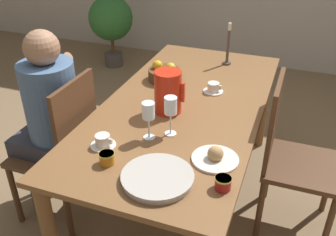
% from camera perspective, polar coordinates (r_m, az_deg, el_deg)
% --- Properties ---
extents(ground_plane, '(20.00, 20.00, 0.00)m').
position_cam_1_polar(ground_plane, '(2.59, 2.14, -12.26)').
color(ground_plane, '#7F6647').
extents(dining_table, '(0.88, 1.82, 0.74)m').
position_cam_1_polar(dining_table, '(2.21, 2.46, 0.05)').
color(dining_table, brown).
rests_on(dining_table, ground_plane).
extents(chair_person_side, '(0.42, 0.42, 0.94)m').
position_cam_1_polar(chair_person_side, '(2.28, -15.72, -4.42)').
color(chair_person_side, '#51331E').
rests_on(chair_person_side, ground_plane).
extents(chair_opposite, '(0.42, 0.42, 0.94)m').
position_cam_1_polar(chair_opposite, '(2.24, 18.14, -5.39)').
color(chair_opposite, '#51331E').
rests_on(chair_opposite, ground_plane).
extents(person_seated, '(0.39, 0.41, 1.19)m').
position_cam_1_polar(person_seated, '(2.25, -17.76, 0.94)').
color(person_seated, '#33333D').
rests_on(person_seated, ground_plane).
extents(red_pitcher, '(0.17, 0.15, 0.24)m').
position_cam_1_polar(red_pitcher, '(2.02, 0.00, 4.01)').
color(red_pitcher, red).
rests_on(red_pitcher, dining_table).
extents(wine_glass_water, '(0.06, 0.06, 0.21)m').
position_cam_1_polar(wine_glass_water, '(1.80, 0.40, 1.64)').
color(wine_glass_water, white).
rests_on(wine_glass_water, dining_table).
extents(wine_glass_juice, '(0.06, 0.06, 0.20)m').
position_cam_1_polar(wine_glass_juice, '(1.78, -3.00, 0.80)').
color(wine_glass_juice, white).
rests_on(wine_glass_juice, dining_table).
extents(teacup_near_person, '(0.12, 0.12, 0.06)m').
position_cam_1_polar(teacup_near_person, '(1.80, -9.89, -3.55)').
color(teacup_near_person, silver).
rests_on(teacup_near_person, dining_table).
extents(teacup_across, '(0.12, 0.12, 0.06)m').
position_cam_1_polar(teacup_across, '(2.29, 6.93, 4.54)').
color(teacup_across, silver).
rests_on(teacup_across, dining_table).
extents(serving_tray, '(0.31, 0.31, 0.03)m').
position_cam_1_polar(serving_tray, '(1.58, -1.61, -9.06)').
color(serving_tray, '#B7B2A8').
rests_on(serving_tray, dining_table).
extents(bread_plate, '(0.21, 0.21, 0.07)m').
position_cam_1_polar(bread_plate, '(1.70, 7.21, -5.91)').
color(bread_plate, silver).
rests_on(bread_plate, dining_table).
extents(jam_jar_amber, '(0.07, 0.07, 0.05)m').
position_cam_1_polar(jam_jar_amber, '(1.55, 8.39, -9.71)').
color(jam_jar_amber, '#A81E1E').
rests_on(jam_jar_amber, dining_table).
extents(jam_jar_red, '(0.07, 0.07, 0.05)m').
position_cam_1_polar(jam_jar_red, '(1.68, -9.29, -6.00)').
color(jam_jar_red, '#C67A1E').
rests_on(jam_jar_red, dining_table).
extents(fruit_bowl, '(0.21, 0.21, 0.13)m').
position_cam_1_polar(fruit_bowl, '(2.43, -0.58, 6.81)').
color(fruit_bowl, brown).
rests_on(fruit_bowl, dining_table).
extents(candlestick_tall, '(0.06, 0.06, 0.30)m').
position_cam_1_polar(candlestick_tall, '(2.69, 9.11, 10.37)').
color(candlestick_tall, '#4C4238').
rests_on(candlestick_tall, dining_table).
extents(potted_plant, '(0.51, 0.51, 0.83)m').
position_cam_1_polar(potted_plant, '(4.49, -8.71, 14.48)').
color(potted_plant, '#4C4742').
rests_on(potted_plant, ground_plane).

